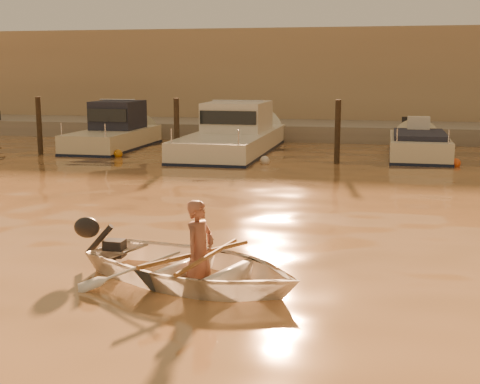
% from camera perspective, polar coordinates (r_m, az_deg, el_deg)
% --- Properties ---
extents(ground_plane, '(160.00, 160.00, 0.00)m').
position_cam_1_polar(ground_plane, '(8.06, 2.15, -11.04)').
color(ground_plane, olive).
rests_on(ground_plane, ground).
extents(dinghy, '(3.90, 3.32, 0.68)m').
position_cam_1_polar(dinghy, '(9.42, -3.96, -6.42)').
color(dinghy, white).
rests_on(dinghy, ground_plane).
extents(person, '(0.52, 0.63, 1.49)m').
position_cam_1_polar(person, '(9.30, -3.47, -5.22)').
color(person, '#8C5646').
rests_on(person, dinghy).
extents(outboard_motor, '(0.98, 0.68, 0.70)m').
position_cam_1_polar(outboard_motor, '(10.32, -10.75, -4.73)').
color(outboard_motor, black).
rests_on(outboard_motor, dinghy).
extents(oar_port, '(0.33, 2.09, 0.13)m').
position_cam_1_polar(oar_port, '(9.22, -2.71, -5.49)').
color(oar_port, brown).
rests_on(oar_port, dinghy).
extents(oar_starboard, '(1.09, 1.86, 0.13)m').
position_cam_1_polar(oar_starboard, '(9.33, -3.72, -5.30)').
color(oar_starboard, brown).
rests_on(oar_starboard, dinghy).
extents(moored_boat_1, '(2.00, 6.03, 1.75)m').
position_cam_1_polar(moored_boat_1, '(25.55, -10.78, 5.07)').
color(moored_boat_1, beige).
rests_on(moored_boat_1, ground_plane).
extents(moored_boat_2, '(2.64, 8.72, 1.75)m').
position_cam_1_polar(moored_boat_2, '(24.11, -0.63, 4.94)').
color(moored_boat_2, white).
rests_on(moored_boat_2, ground_plane).
extents(moored_boat_3, '(1.91, 5.57, 0.95)m').
position_cam_1_polar(moored_boat_3, '(23.56, 14.99, 3.47)').
color(moored_boat_3, beige).
rests_on(moored_boat_3, ground_plane).
extents(piling_0, '(0.18, 0.18, 2.20)m').
position_cam_1_polar(piling_0, '(24.34, -16.75, 5.20)').
color(piling_0, '#2D2319').
rests_on(piling_0, ground_plane).
extents(piling_1, '(0.18, 0.18, 2.20)m').
position_cam_1_polar(piling_1, '(22.34, -5.42, 5.16)').
color(piling_1, '#2D2319').
rests_on(piling_1, ground_plane).
extents(piling_2, '(0.18, 0.18, 2.20)m').
position_cam_1_polar(piling_2, '(21.33, 8.31, 4.85)').
color(piling_2, '#2D2319').
rests_on(piling_2, ground_plane).
extents(fender_b, '(0.30, 0.30, 0.30)m').
position_cam_1_polar(fender_b, '(23.13, -10.36, 3.22)').
color(fender_b, orange).
rests_on(fender_b, ground_plane).
extents(fender_c, '(0.30, 0.30, 0.30)m').
position_cam_1_polar(fender_c, '(21.07, 2.13, 2.69)').
color(fender_c, silver).
rests_on(fender_c, ground_plane).
extents(fender_d, '(0.30, 0.30, 0.30)m').
position_cam_1_polar(fender_d, '(21.54, 17.94, 2.36)').
color(fender_d, '#EB591B').
rests_on(fender_d, ground_plane).
extents(quay, '(52.00, 4.00, 1.00)m').
position_cam_1_polar(quay, '(29.04, 9.80, 4.79)').
color(quay, gray).
rests_on(quay, ground_plane).
extents(waterfront_building, '(46.00, 7.00, 4.80)m').
position_cam_1_polar(waterfront_building, '(34.41, 10.37, 9.39)').
color(waterfront_building, '#9E8466').
rests_on(waterfront_building, quay).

